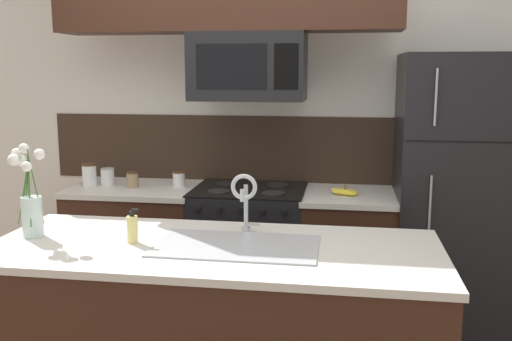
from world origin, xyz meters
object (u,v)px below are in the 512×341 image
Objects in this scene: microwave at (248,67)px; flower_vase at (30,203)px; storage_jar_medium at (108,176)px; dish_soap_bottle at (132,229)px; storage_jar_tall at (89,174)px; sink_faucet at (245,195)px; stove_range at (249,253)px; storage_jar_short at (133,180)px; banana_bunch at (345,192)px; storage_jar_squat at (179,179)px; refrigerator at (462,197)px.

microwave is 1.62× the size of flower_vase.
storage_jar_medium is 1.47m from dish_soap_bottle.
storage_jar_tall is at bearing 122.54° from dish_soap_bottle.
sink_faucet is at bearing -38.15° from storage_jar_tall.
stove_range is 1.64m from flower_vase.
storage_jar_short is 1.47m from banana_bunch.
microwave is 6.79× the size of storage_jar_squat.
storage_jar_short is 1.33m from dish_soap_bottle.
dish_soap_bottle is at bearing -69.01° from storage_jar_short.
refrigerator is 3.96× the size of flower_vase.
storage_jar_medium is 0.26× the size of flower_vase.
sink_faucet is (1.18, -1.07, 0.14)m from storage_jar_medium.
storage_jar_short is at bearing -168.28° from storage_jar_squat.
storage_jar_short is 1.22m from flower_vase.
storage_jar_tall is at bearing 141.85° from sink_faucet.
microwave reaches higher than refrigerator.
stove_range is 0.96m from storage_jar_short.
flower_vase reaches higher than storage_jar_short.
microwave is 4.75× the size of storage_jar_tall.
microwave is at bearing 74.51° from dish_soap_bottle.
stove_range is at bearing 1.98° from storage_jar_short.
storage_jar_medium is at bearing 117.78° from dish_soap_bottle.
microwave is at bearing 54.40° from flower_vase.
flower_vase is at bearing -142.06° from banana_bunch.
banana_bunch is 0.41× the size of flower_vase.
refrigerator is 11.60× the size of storage_jar_tall.
microwave reaches higher than storage_jar_medium.
sink_faucet is (-0.49, -0.97, 0.18)m from banana_bunch.
banana_bunch is (1.15, -0.10, -0.03)m from storage_jar_squat.
refrigerator is 9.58× the size of banana_bunch.
refrigerator is at bearing -0.51° from storage_jar_squat.
storage_jar_short is 0.66× the size of dish_soap_bottle.
dish_soap_bottle reaches higher than storage_jar_squat.
dish_soap_bottle is at bearing -129.29° from banana_bunch.
refrigerator is (1.40, 0.04, -0.83)m from microwave.
banana_bunch is at bearing -3.47° from microwave.
refrigerator is at bearing 0.82° from stove_range.
storage_jar_short is at bearing -178.02° from stove_range.
refrigerator is at bearing 6.06° from banana_bunch.
banana_bunch is (0.64, -0.04, -0.81)m from microwave.
sink_faucet reaches higher than storage_jar_medium.
banana_bunch is (1.79, -0.05, -0.06)m from storage_jar_tall.
refrigerator reaches higher than storage_jar_medium.
storage_jar_medium is 0.39× the size of sink_faucet.
sink_faucet is (0.66, -1.07, 0.14)m from storage_jar_squat.
dish_soap_bottle reaches higher than stove_range.
refrigerator reaches higher than storage_jar_short.
storage_jar_tall is 0.33m from storage_jar_short.
dish_soap_bottle is at bearing -154.54° from sink_faucet.
refrigerator reaches higher than stove_range.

